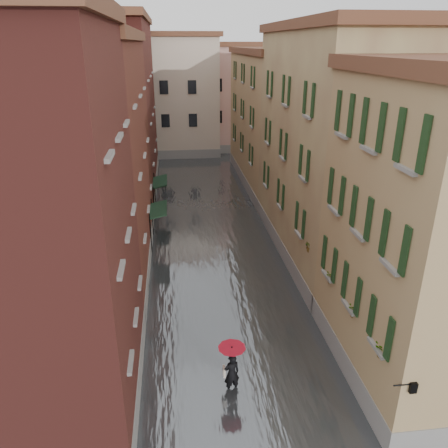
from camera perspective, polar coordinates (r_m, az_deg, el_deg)
ground at (r=19.83m, az=1.62°, el=-16.05°), size 120.00×120.00×0.00m
floodwater at (r=30.95m, az=-1.85°, el=-0.80°), size 10.00×60.00×0.20m
building_left_near at (r=15.27m, az=-23.87°, el=-2.12°), size 6.00×8.00×13.00m
building_left_mid at (r=25.50m, az=-17.21°, el=7.66°), size 6.00×14.00×12.50m
building_left_far at (r=39.95m, az=-13.82°, el=14.22°), size 6.00×16.00×14.00m
building_right_near at (r=17.58m, az=26.09°, el=-2.03°), size 6.00×8.00×11.50m
building_right_mid at (r=26.71m, az=14.10°, el=9.19°), size 6.00×14.00×13.00m
building_right_far at (r=40.95m, az=6.70°, el=13.12°), size 6.00×16.00×11.50m
building_end_cream at (r=53.64m, az=-7.73°, el=16.10°), size 12.00×9.00×13.00m
building_end_pink at (r=56.30m, az=1.87°, el=16.07°), size 10.00×9.00×12.00m
awning_near at (r=28.21m, az=-8.64°, el=1.74°), size 1.09×2.84×2.80m
awning_far at (r=34.01m, az=-8.42°, el=5.40°), size 1.09×3.08×2.80m
wall_lantern at (r=14.82m, az=23.32°, el=-18.91°), size 0.71×0.22×0.35m
window_planters at (r=18.20m, az=15.18°, el=-7.47°), size 0.59×8.65×0.84m
pedestrian_main at (r=17.10m, az=1.01°, el=-17.87°), size 1.04×1.04×2.06m
pedestrian_far at (r=39.66m, az=-7.85°, el=5.34°), size 0.91×0.82×1.53m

